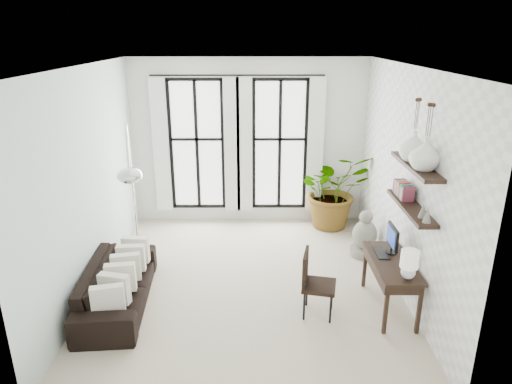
{
  "coord_description": "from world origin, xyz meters",
  "views": [
    {
      "loc": [
        0.1,
        -6.14,
        3.62
      ],
      "look_at": [
        0.13,
        0.3,
        1.36
      ],
      "focal_mm": 32.0,
      "sensor_mm": 36.0,
      "label": 1
    }
  ],
  "objects_px": {
    "plant": "(333,190)",
    "desk_chair": "(313,279)",
    "arc_lamp": "(129,159)",
    "sofa": "(118,285)",
    "desk": "(393,266)",
    "buddha": "(364,237)"
  },
  "relations": [
    {
      "from": "desk",
      "to": "desk_chair",
      "type": "distance_m",
      "value": 1.08
    },
    {
      "from": "plant",
      "to": "arc_lamp",
      "type": "height_order",
      "value": "arc_lamp"
    },
    {
      "from": "desk_chair",
      "to": "plant",
      "type": "bearing_deg",
      "value": 88.16
    },
    {
      "from": "desk",
      "to": "buddha",
      "type": "xyz_separation_m",
      "value": [
        0.03,
        1.65,
        -0.35
      ]
    },
    {
      "from": "sofa",
      "to": "desk_chair",
      "type": "distance_m",
      "value": 2.7
    },
    {
      "from": "plant",
      "to": "buddha",
      "type": "relative_size",
      "value": 1.83
    },
    {
      "from": "plant",
      "to": "arc_lamp",
      "type": "relative_size",
      "value": 0.62
    },
    {
      "from": "plant",
      "to": "sofa",
      "type": "bearing_deg",
      "value": -141.41
    },
    {
      "from": "desk",
      "to": "arc_lamp",
      "type": "xyz_separation_m",
      "value": [
        -3.65,
        0.98,
        1.2
      ]
    },
    {
      "from": "arc_lamp",
      "to": "buddha",
      "type": "relative_size",
      "value": 2.97
    },
    {
      "from": "arc_lamp",
      "to": "sofa",
      "type": "bearing_deg",
      "value": -97.22
    },
    {
      "from": "desk_chair",
      "to": "arc_lamp",
      "type": "distance_m",
      "value": 3.1
    },
    {
      "from": "sofa",
      "to": "desk",
      "type": "bearing_deg",
      "value": -96.81
    },
    {
      "from": "desk",
      "to": "desk_chair",
      "type": "height_order",
      "value": "desk"
    },
    {
      "from": "plant",
      "to": "desk",
      "type": "distance_m",
      "value": 2.93
    },
    {
      "from": "arc_lamp",
      "to": "plant",
      "type": "bearing_deg",
      "value": 30.15
    },
    {
      "from": "desk_chair",
      "to": "desk",
      "type": "bearing_deg",
      "value": 15.62
    },
    {
      "from": "plant",
      "to": "desk_chair",
      "type": "height_order",
      "value": "plant"
    },
    {
      "from": "desk",
      "to": "arc_lamp",
      "type": "height_order",
      "value": "arc_lamp"
    },
    {
      "from": "plant",
      "to": "desk_chair",
      "type": "distance_m",
      "value": 3.08
    },
    {
      "from": "desk_chair",
      "to": "buddha",
      "type": "bearing_deg",
      "value": 69.75
    },
    {
      "from": "sofa",
      "to": "plant",
      "type": "relative_size",
      "value": 1.37
    }
  ]
}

